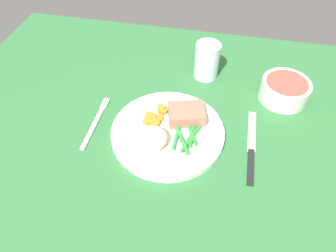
{
  "coord_description": "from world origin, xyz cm",
  "views": [
    {
      "loc": [
        6.69,
        -43.12,
        54.45
      ],
      "look_at": [
        -2.36,
        0.33,
        4.6
      ],
      "focal_mm": 32.31,
      "sensor_mm": 36.0,
      "label": 1
    }
  ],
  "objects_px": {
    "knife": "(251,147)",
    "water_glass": "(207,63)",
    "dinner_plate": "(168,131)",
    "fork": "(96,122)",
    "meat_portion": "(186,114)",
    "salad_bowl": "(285,89)"
  },
  "relations": [
    {
      "from": "knife",
      "to": "water_glass",
      "type": "xyz_separation_m",
      "value": [
        -0.13,
        0.23,
        0.04
      ]
    },
    {
      "from": "dinner_plate",
      "to": "fork",
      "type": "xyz_separation_m",
      "value": [
        -0.17,
        -0.0,
        -0.01
      ]
    },
    {
      "from": "meat_portion",
      "to": "fork",
      "type": "height_order",
      "value": "meat_portion"
    },
    {
      "from": "meat_portion",
      "to": "salad_bowl",
      "type": "distance_m",
      "value": 0.26
    },
    {
      "from": "knife",
      "to": "salad_bowl",
      "type": "distance_m",
      "value": 0.19
    },
    {
      "from": "dinner_plate",
      "to": "water_glass",
      "type": "bearing_deg",
      "value": 75.84
    },
    {
      "from": "dinner_plate",
      "to": "knife",
      "type": "relative_size",
      "value": 1.24
    },
    {
      "from": "meat_portion",
      "to": "water_glass",
      "type": "relative_size",
      "value": 0.84
    },
    {
      "from": "knife",
      "to": "fork",
      "type": "bearing_deg",
      "value": -176.55
    },
    {
      "from": "knife",
      "to": "water_glass",
      "type": "distance_m",
      "value": 0.27
    },
    {
      "from": "fork",
      "to": "water_glass",
      "type": "bearing_deg",
      "value": 41.0
    },
    {
      "from": "fork",
      "to": "knife",
      "type": "relative_size",
      "value": 0.81
    },
    {
      "from": "dinner_plate",
      "to": "salad_bowl",
      "type": "relative_size",
      "value": 2.15
    },
    {
      "from": "dinner_plate",
      "to": "meat_portion",
      "type": "relative_size",
      "value": 3.14
    },
    {
      "from": "knife",
      "to": "salad_bowl",
      "type": "xyz_separation_m",
      "value": [
        0.07,
        0.18,
        0.03
      ]
    },
    {
      "from": "knife",
      "to": "salad_bowl",
      "type": "relative_size",
      "value": 1.74
    },
    {
      "from": "fork",
      "to": "water_glass",
      "type": "height_order",
      "value": "water_glass"
    },
    {
      "from": "knife",
      "to": "dinner_plate",
      "type": "bearing_deg",
      "value": -177.38
    },
    {
      "from": "dinner_plate",
      "to": "meat_portion",
      "type": "bearing_deg",
      "value": 49.4
    },
    {
      "from": "fork",
      "to": "knife",
      "type": "distance_m",
      "value": 0.36
    },
    {
      "from": "salad_bowl",
      "to": "fork",
      "type": "bearing_deg",
      "value": -157.64
    },
    {
      "from": "dinner_plate",
      "to": "water_glass",
      "type": "height_order",
      "value": "water_glass"
    }
  ]
}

